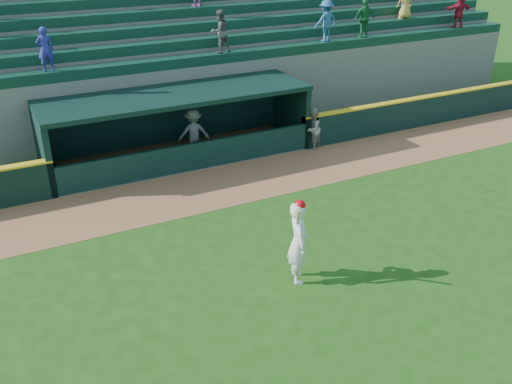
# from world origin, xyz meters

# --- Properties ---
(ground) EXTENTS (120.00, 120.00, 0.00)m
(ground) POSITION_xyz_m (0.00, 0.00, 0.00)
(ground) COLOR #204D13
(ground) RESTS_ON ground
(warning_track) EXTENTS (40.00, 3.00, 0.01)m
(warning_track) POSITION_xyz_m (0.00, 4.90, 0.01)
(warning_track) COLOR #945D3B
(warning_track) RESTS_ON ground
(field_wall_right) EXTENTS (15.50, 0.30, 1.20)m
(field_wall_right) POSITION_xyz_m (12.25, 6.55, 0.60)
(field_wall_right) COLOR black
(field_wall_right) RESTS_ON ground
(wall_stripe_right) EXTENTS (15.50, 0.32, 0.06)m
(wall_stripe_right) POSITION_xyz_m (12.25, 6.55, 1.23)
(wall_stripe_right) COLOR yellow
(wall_stripe_right) RESTS_ON field_wall_right
(dugout_player_front) EXTENTS (0.97, 0.93, 1.58)m
(dugout_player_front) POSITION_xyz_m (4.80, 6.38, 0.79)
(dugout_player_front) COLOR gray
(dugout_player_front) RESTS_ON ground
(dugout_player_inside) EXTENTS (1.24, 0.87, 1.75)m
(dugout_player_inside) POSITION_xyz_m (0.62, 7.82, 0.87)
(dugout_player_inside) COLOR gray
(dugout_player_inside) RESTS_ON ground
(dugout) EXTENTS (9.40, 2.80, 2.46)m
(dugout) POSITION_xyz_m (0.00, 8.00, 1.36)
(dugout) COLOR slate
(dugout) RESTS_ON ground
(stands) EXTENTS (34.50, 6.30, 7.51)m
(stands) POSITION_xyz_m (0.03, 12.57, 2.40)
(stands) COLOR slate
(stands) RESTS_ON ground
(batter_at_plate) EXTENTS (0.72, 0.90, 2.16)m
(batter_at_plate) POSITION_xyz_m (-0.09, -0.79, 1.07)
(batter_at_plate) COLOR white
(batter_at_plate) RESTS_ON ground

